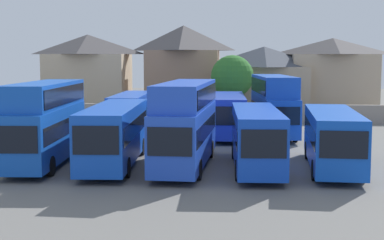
{
  "coord_description": "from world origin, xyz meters",
  "views": [
    {
      "loc": [
        2.68,
        -32.6,
        6.32
      ],
      "look_at": [
        0.0,
        3.0,
        2.43
      ],
      "focal_mm": 53.12,
      "sensor_mm": 36.0,
      "label": 1
    }
  ],
  "objects_px": {
    "house_terrace_left": "(88,73)",
    "tree_left_of_lot": "(232,77)",
    "bus_3": "(186,120)",
    "bus_7": "(169,113)",
    "bus_8": "(229,113)",
    "house_terrace_far_right": "(332,75)",
    "house_terrace_right": "(264,80)",
    "bus_1": "(45,119)",
    "bus_9": "(274,102)",
    "bus_2": "(115,131)",
    "bus_6": "(132,112)",
    "bus_4": "(256,135)",
    "house_terrace_centre": "(184,68)",
    "bus_5": "(333,136)"
  },
  "relations": [
    {
      "from": "bus_5",
      "to": "bus_9",
      "type": "xyz_separation_m",
      "value": [
        -2.4,
        13.94,
        0.86
      ]
    },
    {
      "from": "bus_7",
      "to": "bus_9",
      "type": "relative_size",
      "value": 1.09
    },
    {
      "from": "bus_5",
      "to": "bus_6",
      "type": "xyz_separation_m",
      "value": [
        -14.08,
        13.7,
        0.03
      ]
    },
    {
      "from": "bus_6",
      "to": "bus_8",
      "type": "relative_size",
      "value": 0.95
    },
    {
      "from": "bus_1",
      "to": "bus_5",
      "type": "bearing_deg",
      "value": 85.96
    },
    {
      "from": "bus_6",
      "to": "house_terrace_centre",
      "type": "distance_m",
      "value": 20.33
    },
    {
      "from": "bus_2",
      "to": "bus_9",
      "type": "height_order",
      "value": "bus_9"
    },
    {
      "from": "bus_1",
      "to": "bus_9",
      "type": "bearing_deg",
      "value": 130.35
    },
    {
      "from": "bus_3",
      "to": "house_terrace_right",
      "type": "distance_m",
      "value": 33.12
    },
    {
      "from": "bus_6",
      "to": "tree_left_of_lot",
      "type": "distance_m",
      "value": 15.07
    },
    {
      "from": "bus_5",
      "to": "bus_9",
      "type": "bearing_deg",
      "value": -166.38
    },
    {
      "from": "bus_4",
      "to": "house_terrace_right",
      "type": "height_order",
      "value": "house_terrace_right"
    },
    {
      "from": "tree_left_of_lot",
      "to": "house_terrace_far_right",
      "type": "bearing_deg",
      "value": 32.86
    },
    {
      "from": "bus_1",
      "to": "house_terrace_right",
      "type": "xyz_separation_m",
      "value": [
        14.52,
        32.36,
        1.14
      ]
    },
    {
      "from": "bus_3",
      "to": "bus_8",
      "type": "xyz_separation_m",
      "value": [
        2.35,
        13.25,
        -0.86
      ]
    },
    {
      "from": "bus_2",
      "to": "bus_4",
      "type": "bearing_deg",
      "value": 82.93
    },
    {
      "from": "house_terrace_right",
      "to": "tree_left_of_lot",
      "type": "distance_m",
      "value": 7.45
    },
    {
      "from": "bus_6",
      "to": "house_terrace_far_right",
      "type": "bearing_deg",
      "value": 133.5
    },
    {
      "from": "bus_4",
      "to": "bus_1",
      "type": "bearing_deg",
      "value": -94.11
    },
    {
      "from": "bus_6",
      "to": "house_terrace_far_right",
      "type": "xyz_separation_m",
      "value": [
        19.59,
        19.7,
        2.44
      ]
    },
    {
      "from": "bus_6",
      "to": "house_terrace_right",
      "type": "height_order",
      "value": "house_terrace_right"
    },
    {
      "from": "bus_7",
      "to": "bus_9",
      "type": "xyz_separation_m",
      "value": [
        8.59,
        0.31,
        0.88
      ]
    },
    {
      "from": "bus_9",
      "to": "house_terrace_centre",
      "type": "distance_m",
      "value": 21.82
    },
    {
      "from": "bus_4",
      "to": "house_terrace_centre",
      "type": "relative_size",
      "value": 1.06
    },
    {
      "from": "bus_7",
      "to": "house_terrace_left",
      "type": "relative_size",
      "value": 1.19
    },
    {
      "from": "bus_7",
      "to": "house_terrace_far_right",
      "type": "relative_size",
      "value": 1.17
    },
    {
      "from": "house_terrace_far_right",
      "to": "tree_left_of_lot",
      "type": "height_order",
      "value": "house_terrace_far_right"
    },
    {
      "from": "bus_3",
      "to": "house_terrace_far_right",
      "type": "distance_m",
      "value": 36.16
    },
    {
      "from": "bus_2",
      "to": "bus_6",
      "type": "relative_size",
      "value": 1.14
    },
    {
      "from": "house_terrace_left",
      "to": "tree_left_of_lot",
      "type": "bearing_deg",
      "value": -22.43
    },
    {
      "from": "bus_2",
      "to": "house_terrace_centre",
      "type": "relative_size",
      "value": 1.16
    },
    {
      "from": "bus_3",
      "to": "bus_7",
      "type": "bearing_deg",
      "value": -166.04
    },
    {
      "from": "house_terrace_far_right",
      "to": "bus_8",
      "type": "bearing_deg",
      "value": -119.93
    },
    {
      "from": "house_terrace_left",
      "to": "bus_8",
      "type": "bearing_deg",
      "value": -49.79
    },
    {
      "from": "bus_4",
      "to": "house_terrace_left",
      "type": "xyz_separation_m",
      "value": [
        -18.38,
        33.31,
        2.66
      ]
    },
    {
      "from": "bus_4",
      "to": "house_terrace_centre",
      "type": "bearing_deg",
      "value": -169.75
    },
    {
      "from": "bus_7",
      "to": "house_terrace_far_right",
      "type": "xyz_separation_m",
      "value": [
        16.51,
        19.77,
        2.49
      ]
    },
    {
      "from": "house_terrace_left",
      "to": "bus_3",
      "type": "bearing_deg",
      "value": -66.52
    },
    {
      "from": "bus_9",
      "to": "house_terrace_far_right",
      "type": "xyz_separation_m",
      "value": [
        7.92,
        19.46,
        1.61
      ]
    },
    {
      "from": "bus_4",
      "to": "bus_6",
      "type": "height_order",
      "value": "bus_4"
    },
    {
      "from": "bus_4",
      "to": "house_terrace_right",
      "type": "relative_size",
      "value": 1.06
    },
    {
      "from": "bus_4",
      "to": "bus_6",
      "type": "bearing_deg",
      "value": -146.88
    },
    {
      "from": "bus_3",
      "to": "bus_7",
      "type": "distance_m",
      "value": 13.84
    },
    {
      "from": "bus_9",
      "to": "house_terrace_centre",
      "type": "relative_size",
      "value": 1.05
    },
    {
      "from": "bus_5",
      "to": "bus_7",
      "type": "bearing_deg",
      "value": -137.27
    },
    {
      "from": "bus_5",
      "to": "house_terrace_left",
      "type": "distance_m",
      "value": 40.18
    },
    {
      "from": "bus_4",
      "to": "tree_left_of_lot",
      "type": "distance_m",
      "value": 26.5
    },
    {
      "from": "bus_5",
      "to": "bus_8",
      "type": "height_order",
      "value": "bus_8"
    },
    {
      "from": "bus_9",
      "to": "house_terrace_left",
      "type": "xyz_separation_m",
      "value": [
        -20.31,
        19.09,
        1.85
      ]
    },
    {
      "from": "bus_6",
      "to": "bus_2",
      "type": "bearing_deg",
      "value": 4.47
    }
  ]
}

